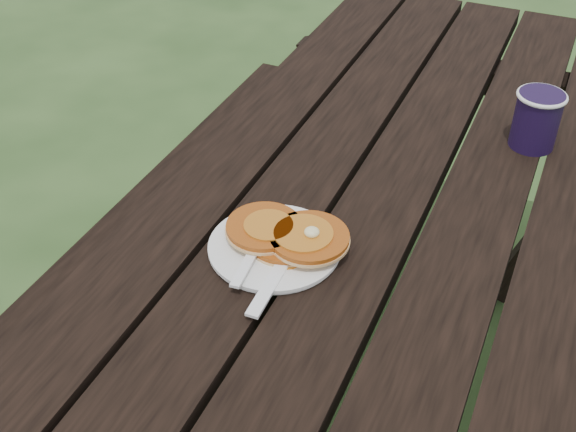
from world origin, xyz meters
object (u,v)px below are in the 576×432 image
at_px(plate, 275,248).
at_px(pancake_stack, 288,235).
at_px(coffee_cup, 537,117).
at_px(picnic_table, 375,338).

relative_size(plate, pancake_stack, 1.03).
relative_size(pancake_stack, coffee_cup, 1.80).
bearing_deg(picnic_table, plate, -116.69).
bearing_deg(plate, coffee_cup, 56.21).
xyz_separation_m(plate, coffee_cup, (0.32, 0.47, 0.06)).
bearing_deg(coffee_cup, pancake_stack, -123.35).
bearing_deg(plate, picnic_table, 63.31).
bearing_deg(picnic_table, coffee_cup, 50.33).
relative_size(picnic_table, plate, 8.93).
distance_m(plate, pancake_stack, 0.03).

